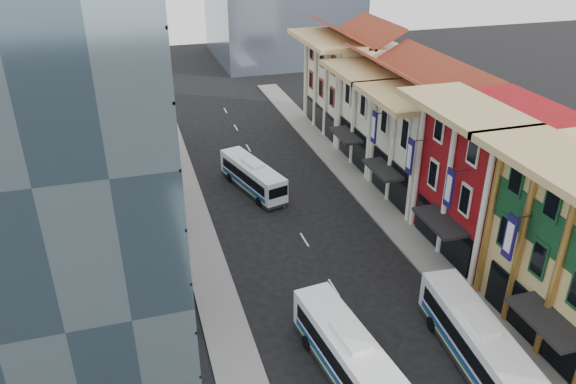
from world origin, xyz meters
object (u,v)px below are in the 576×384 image
object	(u,v)px
bus_left_far	(253,176)
bus_right	(475,339)
office_tower	(54,95)
bus_left_near	(349,356)

from	to	relation	value
bus_left_far	bus_right	size ratio (longest dim) A/B	0.91
office_tower	bus_left_far	bearing A→B (deg)	41.49
office_tower	bus_left_far	world-z (taller)	office_tower
bus_left_near	bus_right	distance (m)	7.91
office_tower	bus_left_near	bearing A→B (deg)	-40.54
bus_left_far	office_tower	bearing A→B (deg)	-153.84
office_tower	bus_left_far	distance (m)	24.11
bus_left_near	bus_right	xyz separation A→B (m)	(7.86, -0.90, 0.01)
bus_left_near	office_tower	bearing A→B (deg)	132.95
bus_left_far	bus_right	xyz separation A→B (m)	(7.50, -26.69, 0.16)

